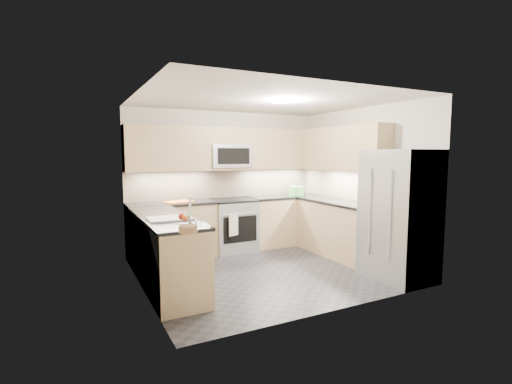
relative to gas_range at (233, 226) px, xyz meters
name	(u,v)px	position (x,y,z in m)	size (l,w,h in m)	color
floor	(267,270)	(0.00, -1.28, -0.46)	(3.60, 3.20, 0.00)	#25252B
ceiling	(267,101)	(0.00, -1.28, 2.04)	(3.60, 3.20, 0.02)	beige
wall_back	(225,180)	(0.00, 0.32, 0.79)	(3.60, 0.02, 2.50)	beige
wall_front	(338,200)	(0.00, -2.88, 0.79)	(3.60, 0.02, 2.50)	beige
wall_left	(140,193)	(-1.80, -1.28, 0.79)	(0.02, 3.20, 2.50)	beige
wall_right	(360,183)	(1.80, -1.28, 0.79)	(0.02, 3.20, 2.50)	beige
base_cab_back_left	(172,232)	(-1.09, 0.02, -0.01)	(1.42, 0.60, 0.90)	tan
base_cab_back_right	(284,221)	(1.09, 0.02, -0.01)	(1.42, 0.60, 0.90)	tan
base_cab_right	(339,230)	(1.50, -1.12, -0.01)	(0.60, 1.70, 0.90)	tan
base_cab_peninsula	(166,253)	(-1.50, -1.28, -0.01)	(0.60, 2.00, 0.90)	tan
countertop_back_left	(171,204)	(-1.09, 0.02, 0.47)	(1.42, 0.63, 0.04)	black
countertop_back_right	(284,197)	(1.09, 0.02, 0.47)	(1.42, 0.63, 0.04)	black
countertop_right	(340,202)	(1.50, -1.12, 0.47)	(0.63, 1.70, 0.04)	black
countertop_peninsula	(165,218)	(-1.50, -1.28, 0.47)	(0.63, 2.00, 0.04)	black
upper_cab_back	(229,149)	(0.00, 0.15, 1.37)	(3.60, 0.35, 0.75)	tan
upper_cab_right	(342,149)	(1.62, -1.00, 1.37)	(0.35, 1.95, 0.75)	tan
backsplash_back	(225,183)	(0.00, 0.32, 0.74)	(3.60, 0.01, 0.51)	tan
backsplash_right	(342,184)	(1.80, -0.82, 0.74)	(0.01, 2.30, 0.51)	tan
gas_range	(233,226)	(0.00, 0.00, 0.00)	(0.76, 0.65, 0.91)	#A7AAAF
range_cooktop	(232,200)	(0.00, 0.00, 0.46)	(0.76, 0.65, 0.03)	black
oven_door_glass	(240,229)	(0.00, -0.33, -0.01)	(0.62, 0.02, 0.45)	black
oven_handle	(241,214)	(0.00, -0.35, 0.26)	(0.02, 0.02, 0.60)	#B2B5BA
microwave	(229,156)	(0.00, 0.12, 1.24)	(0.76, 0.40, 0.40)	#A4A7AC
microwave_door	(234,156)	(0.00, -0.08, 1.24)	(0.60, 0.01, 0.28)	black
refrigerator	(399,215)	(1.45, -2.43, 0.45)	(0.70, 0.90, 1.80)	#999BA1
fridge_handle_left	(390,216)	(1.08, -2.61, 0.49)	(0.02, 0.02, 1.20)	#B2B5BA
fridge_handle_right	(370,212)	(1.08, -2.25, 0.49)	(0.02, 0.02, 1.20)	#B2B5BA
sink_basin	(170,224)	(-1.50, -1.53, 0.42)	(0.52, 0.38, 0.16)	white
faucet	(190,207)	(-1.24, -1.53, 0.62)	(0.03, 0.03, 0.28)	silver
utensil_bowl	(297,191)	(1.37, 0.01, 0.57)	(0.29, 0.29, 0.17)	#4DA245
cutting_board	(179,202)	(-0.96, 0.02, 0.49)	(0.44, 0.31, 0.01)	#CC6513
fruit_basket	(188,229)	(-1.52, -2.37, 0.52)	(0.19, 0.19, 0.07)	#8C6341
fruit_apple	(182,216)	(-1.50, -2.05, 0.60)	(0.07, 0.07, 0.07)	#AA2213
fruit_pear	(188,217)	(-1.44, -2.09, 0.60)	(0.07, 0.07, 0.07)	#56C253
dish_towel_check	(234,225)	(-0.14, -0.37, 0.10)	(0.20, 0.02, 0.38)	white
fruit_orange	(185,218)	(-1.49, -2.15, 0.60)	(0.07, 0.07, 0.07)	orange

